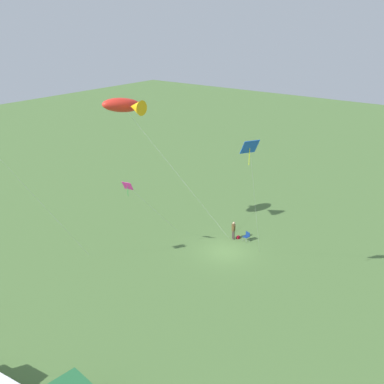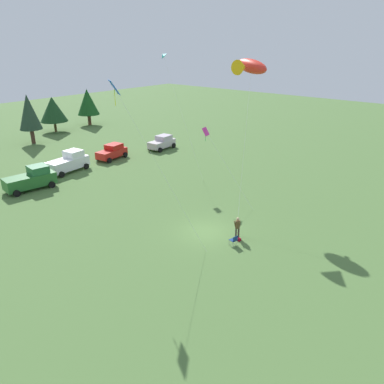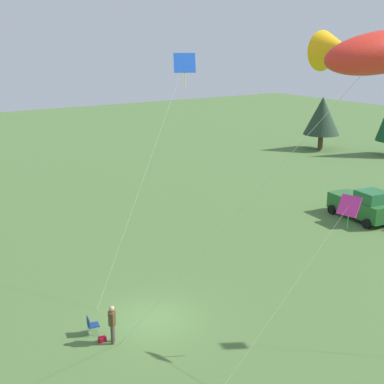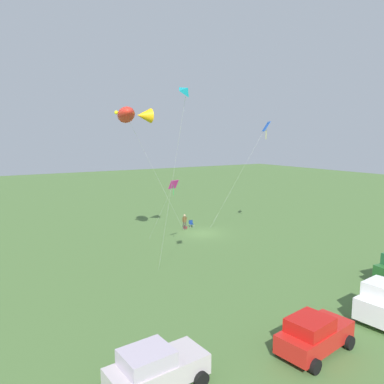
# 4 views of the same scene
# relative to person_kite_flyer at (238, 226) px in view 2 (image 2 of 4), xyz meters

# --- Properties ---
(ground_plane) EXTENTS (160.00, 160.00, 0.00)m
(ground_plane) POSITION_rel_person_kite_flyer_xyz_m (-0.78, 2.48, -1.02)
(ground_plane) COLOR #4C6F37
(person_kite_flyer) EXTENTS (0.50, 0.49, 1.74)m
(person_kite_flyer) POSITION_rel_person_kite_flyer_xyz_m (0.00, 0.00, 0.00)
(person_kite_flyer) COLOR #40352F
(person_kite_flyer) RESTS_ON ground
(folding_chair) EXTENTS (0.56, 0.56, 0.82)m
(folding_chair) POSITION_rel_person_kite_flyer_xyz_m (-1.17, -0.49, -0.53)
(folding_chair) COLOR navy
(folding_chair) RESTS_ON ground
(backpack_on_grass) EXTENTS (0.24, 0.34, 0.22)m
(backpack_on_grass) POSITION_rel_person_kite_flyer_xyz_m (-0.33, -0.36, -0.91)
(backpack_on_grass) COLOR #A00B1F
(backpack_on_grass) RESTS_ON ground
(truck_green_flatbed) EXTENTS (5.21, 2.90, 2.34)m
(truck_green_flatbed) POSITION_rel_person_kite_flyer_xyz_m (-5.05, 22.20, 0.08)
(truck_green_flatbed) COLOR #266329
(truck_green_flatbed) RESTS_ON ground
(truck_white_pickup) EXTENTS (5.19, 2.86, 2.34)m
(truck_white_pickup) POSITION_rel_person_kite_flyer_xyz_m (0.72, 24.30, 0.08)
(truck_white_pickup) COLOR white
(truck_white_pickup) RESTS_ON ground
(car_red_sedan) EXTENTS (4.41, 2.71, 1.89)m
(car_red_sedan) POSITION_rel_person_kite_flyer_xyz_m (7.20, 24.37, -0.07)
(car_red_sedan) COLOR red
(car_red_sedan) RESTS_ON ground
(car_silver_compact) EXTENTS (4.32, 2.46, 1.89)m
(car_silver_compact) POSITION_rel_person_kite_flyer_xyz_m (14.89, 22.79, -0.07)
(car_silver_compact) COLOR #C0B3B8
(car_silver_compact) RESTS_ON ground
(kite_large_fish) EXTENTS (9.69, 6.72, 13.08)m
(kite_large_fish) POSITION_rel_person_kite_flyer_xyz_m (8.27, 4.89, 11.21)
(kite_large_fish) COLOR red
(kite_large_fish) RESTS_ON ground
(kite_delta_teal) EXTENTS (2.44, 8.15, 13.14)m
(kite_delta_teal) POSITION_rel_person_kite_flyer_xyz_m (10.22, 17.66, 11.72)
(kite_delta_teal) COLOR teal
(kite_delta_teal) RESTS_ON ground
(kite_diamond_rainbow) EXTENTS (0.92, 6.26, 6.71)m
(kite_diamond_rainbow) POSITION_rel_person_kite_flyer_xyz_m (5.65, 7.55, 5.12)
(kite_diamond_rainbow) COLOR #DB2E96
(kite_diamond_rainbow) RESTS_ON ground
(kite_diamond_blue) EXTENTS (2.76, 7.17, 11.92)m
(kite_diamond_blue) POSITION_rel_person_kite_flyer_xyz_m (-5.28, 6.99, 10.11)
(kite_diamond_blue) COLOR blue
(kite_diamond_blue) RESTS_ON ground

